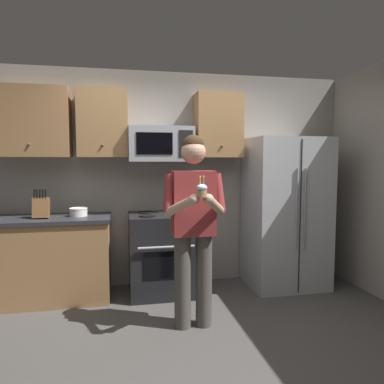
{
  "coord_description": "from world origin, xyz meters",
  "views": [
    {
      "loc": [
        -0.62,
        -2.7,
        1.53
      ],
      "look_at": [
        0.01,
        0.45,
        1.25
      ],
      "focal_mm": 33.65,
      "sensor_mm": 36.0,
      "label": 1
    }
  ],
  "objects": [
    {
      "name": "cupcake",
      "position": [
        0.02,
        0.11,
        1.29
      ],
      "size": [
        0.09,
        0.09,
        0.17
      ],
      "color": "#A87F56"
    },
    {
      "name": "cabinet_row_upper",
      "position": [
        -0.72,
        1.53,
        1.95
      ],
      "size": [
        2.78,
        0.36,
        0.76
      ],
      "color": "#9E7247"
    },
    {
      "name": "refrigerator",
      "position": [
        1.35,
        1.32,
        0.9
      ],
      "size": [
        0.9,
        0.75,
        1.8
      ],
      "color": "#B7BABF",
      "rests_on": "ground"
    },
    {
      "name": "counter_left",
      "position": [
        -1.45,
        1.38,
        0.46
      ],
      "size": [
        1.44,
        0.66,
        0.92
      ],
      "color": "#9E7247",
      "rests_on": "ground"
    },
    {
      "name": "ground_plane",
      "position": [
        0.0,
        0.0,
        0.0
      ],
      "size": [
        6.0,
        6.0,
        0.0
      ],
      "primitive_type": "plane",
      "color": "#474442"
    },
    {
      "name": "bowl_large_white",
      "position": [
        -1.08,
        1.4,
        0.97
      ],
      "size": [
        0.2,
        0.2,
        0.09
      ],
      "color": "white",
      "rests_on": "counter_left"
    },
    {
      "name": "knife_block",
      "position": [
        -1.45,
        1.33,
        1.04
      ],
      "size": [
        0.16,
        0.15,
        0.32
      ],
      "color": "brown",
      "rests_on": "counter_left"
    },
    {
      "name": "oven_range",
      "position": [
        -0.15,
        1.36,
        0.46
      ],
      "size": [
        0.76,
        0.7,
        0.93
      ],
      "color": "black",
      "rests_on": "ground"
    },
    {
      "name": "person",
      "position": [
        0.02,
        0.43,
        1.0
      ],
      "size": [
        0.6,
        0.48,
        1.76
      ],
      "color": "#4C4742",
      "rests_on": "ground"
    },
    {
      "name": "wall_back",
      "position": [
        0.0,
        1.75,
        1.3
      ],
      "size": [
        4.4,
        0.1,
        2.6
      ],
      "primitive_type": "cube",
      "color": "gray",
      "rests_on": "ground"
    },
    {
      "name": "microwave",
      "position": [
        -0.15,
        1.48,
        1.72
      ],
      "size": [
        0.74,
        0.41,
        0.4
      ],
      "color": "#9EA0A5"
    }
  ]
}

